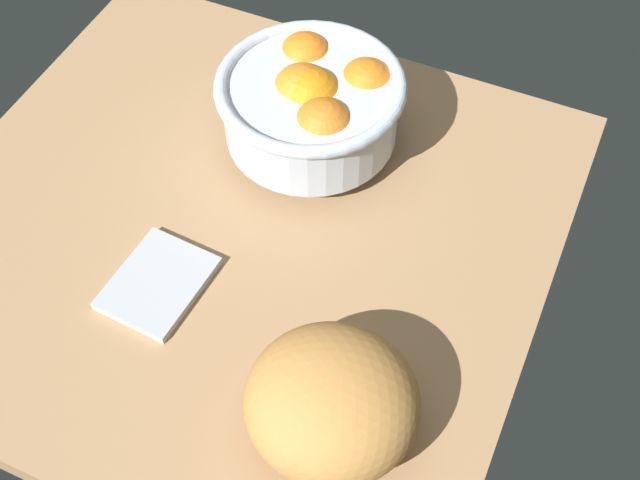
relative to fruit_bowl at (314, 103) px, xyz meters
The scene contains 4 objects.
ground_plane 16.99cm from the fruit_bowl, 169.35° to the left, with size 66.08×67.66×3.00cm, color tan.
fruit_bowl is the anchor object (origin of this frame).
bread_loaf 36.23cm from the fruit_bowl, 153.12° to the right, with size 15.92×15.64×9.98cm, color #C88944.
napkin_folded 26.76cm from the fruit_bowl, 165.73° to the left, with size 11.20×8.85×1.00cm, color #B2B8C0.
Camera 1 is at (-48.27, -31.71, 73.86)cm, focal length 47.44 mm.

